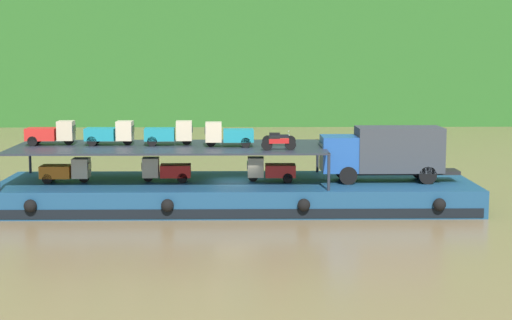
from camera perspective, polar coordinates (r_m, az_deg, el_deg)
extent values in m
plane|color=olive|center=(47.12, -1.38, -3.26)|extent=(400.00, 400.00, 0.00)
cube|color=navy|center=(46.98, -1.38, -2.36)|extent=(26.84, 7.52, 1.50)
cube|color=black|center=(43.35, -1.41, -3.76)|extent=(26.30, 0.06, 0.50)
sphere|color=black|center=(44.47, -15.41, -3.09)|extent=(0.68, 0.68, 0.68)
sphere|color=black|center=(43.25, -6.17, -3.16)|extent=(0.68, 0.68, 0.68)
sphere|color=black|center=(43.19, 3.34, -3.14)|extent=(0.68, 0.68, 0.68)
sphere|color=black|center=(44.30, 12.63, -3.04)|extent=(0.68, 0.68, 0.68)
cube|color=#1E4C99|center=(46.61, 5.78, 0.44)|extent=(2.02, 2.20, 2.00)
cube|color=#192833|center=(46.45, 4.53, 0.87)|extent=(0.08, 1.84, 0.60)
cube|color=#33383D|center=(47.13, 9.89, 0.75)|extent=(4.82, 2.34, 2.50)
cube|color=black|center=(47.30, 9.85, -0.81)|extent=(6.81, 1.44, 0.20)
cylinder|color=black|center=(47.81, 6.09, -0.71)|extent=(1.00, 0.29, 1.00)
cylinder|color=black|center=(45.83, 6.42, -1.08)|extent=(1.00, 0.29, 1.00)
cylinder|color=black|center=(48.59, 11.29, -0.68)|extent=(1.00, 0.29, 1.00)
cylinder|color=black|center=(46.64, 11.83, -1.04)|extent=(1.00, 0.29, 1.00)
cylinder|color=#232833|center=(50.16, 4.29, 0.29)|extent=(0.16, 0.16, 2.00)
cylinder|color=#232833|center=(43.70, 5.07, -0.83)|extent=(0.16, 0.16, 2.00)
cylinder|color=#232833|center=(51.59, -15.43, 0.24)|extent=(0.16, 0.16, 2.00)
cube|color=#232833|center=(46.76, -6.05, 0.90)|extent=(17.64, 6.72, 0.10)
cube|color=orange|center=(47.52, -13.69, -0.78)|extent=(1.73, 1.24, 0.70)
cube|color=beige|center=(47.17, -12.05, -0.55)|extent=(0.92, 1.02, 1.10)
cube|color=#19232D|center=(47.06, -11.49, -0.41)|extent=(0.06, 0.85, 0.38)
cylinder|color=black|center=(47.22, -11.85, -1.21)|extent=(0.56, 0.15, 0.56)
cylinder|color=black|center=(47.17, -14.30, -1.29)|extent=(0.56, 0.15, 0.56)
cylinder|color=black|center=(48.18, -13.99, -1.09)|extent=(0.56, 0.15, 0.56)
cube|color=red|center=(46.69, -5.60, -0.74)|extent=(1.73, 1.25, 0.70)
cube|color=beige|center=(46.76, -7.32, -0.51)|extent=(0.93, 1.02, 1.10)
cube|color=#19232D|center=(46.78, -7.90, -0.38)|extent=(0.06, 0.85, 0.38)
cylinder|color=black|center=(46.85, -7.49, -1.18)|extent=(0.56, 0.16, 0.56)
cylinder|color=black|center=(47.25, -5.08, -1.06)|extent=(0.56, 0.16, 0.56)
cylinder|color=black|center=(46.20, -5.14, -1.27)|extent=(0.56, 0.16, 0.56)
cube|color=red|center=(46.55, 1.70, -0.73)|extent=(1.71, 1.22, 0.70)
cube|color=#C6B793|center=(46.49, -0.02, -0.49)|extent=(0.91, 1.01, 1.10)
cube|color=#19232D|center=(46.48, -0.60, -0.36)|extent=(0.05, 0.85, 0.38)
cylinder|color=black|center=(46.58, -0.21, -1.16)|extent=(0.56, 0.15, 0.56)
cylinder|color=black|center=(47.14, 2.16, -1.06)|extent=(0.56, 0.15, 0.56)
cylinder|color=black|center=(46.10, 2.22, -1.26)|extent=(0.56, 0.15, 0.56)
cube|color=red|center=(48.62, -14.68, 1.75)|extent=(1.71, 1.22, 0.70)
cube|color=#C6B793|center=(48.30, -13.07, 2.01)|extent=(0.91, 1.01, 1.10)
cube|color=#19232D|center=(48.19, -12.52, 2.14)|extent=(0.05, 0.85, 0.38)
cylinder|color=black|center=(48.32, -12.87, 1.36)|extent=(0.56, 0.15, 0.56)
cylinder|color=black|center=(48.23, -15.27, 1.27)|extent=(0.56, 0.15, 0.56)
cylinder|color=black|center=(49.26, -14.98, 1.41)|extent=(0.56, 0.15, 0.56)
cube|color=teal|center=(47.83, -10.75, 1.78)|extent=(1.73, 1.24, 0.70)
cube|color=beige|center=(47.56, -9.10, 2.02)|extent=(0.92, 1.02, 1.10)
cube|color=#19232D|center=(47.47, -8.54, 2.16)|extent=(0.06, 0.85, 0.38)
cylinder|color=black|center=(47.59, -8.91, 1.37)|extent=(0.56, 0.15, 0.56)
cylinder|color=black|center=(47.43, -11.34, 1.29)|extent=(0.56, 0.15, 0.56)
cylinder|color=black|center=(48.46, -11.08, 1.43)|extent=(0.56, 0.15, 0.56)
cube|color=teal|center=(47.25, -6.71, 1.79)|extent=(1.75, 1.27, 0.70)
cube|color=beige|center=(47.17, -5.02, 2.04)|extent=(0.94, 1.04, 1.10)
cube|color=#19232D|center=(47.14, -4.45, 2.18)|extent=(0.08, 0.85, 0.38)
cylinder|color=black|center=(47.22, -4.83, 1.38)|extent=(0.57, 0.16, 0.56)
cylinder|color=black|center=(46.78, -7.23, 1.29)|extent=(0.57, 0.16, 0.56)
cylinder|color=black|center=(47.83, -7.15, 1.43)|extent=(0.57, 0.16, 0.56)
cube|color=teal|center=(46.32, -1.23, 1.72)|extent=(1.73, 1.24, 0.70)
cube|color=beige|center=(46.29, -2.96, 1.96)|extent=(0.92, 1.02, 1.10)
cube|color=#19232D|center=(46.29, -3.55, 2.09)|extent=(0.06, 0.85, 0.38)
cylinder|color=black|center=(46.35, -3.15, 1.28)|extent=(0.56, 0.15, 0.56)
cylinder|color=black|center=(46.89, -0.75, 1.36)|extent=(0.56, 0.15, 0.56)
cylinder|color=black|center=(45.84, -0.72, 1.22)|extent=(0.56, 0.15, 0.56)
cylinder|color=black|center=(44.68, 2.41, 1.06)|extent=(0.61, 0.16, 0.60)
cylinder|color=black|center=(44.49, 0.76, 1.04)|extent=(0.61, 0.16, 0.60)
cube|color=#B21919|center=(44.56, 1.59, 1.33)|extent=(1.12, 0.32, 0.28)
cube|color=black|center=(44.50, 1.27, 1.56)|extent=(0.62, 0.26, 0.12)
cylinder|color=#B2B2B7|center=(44.61, 2.29, 1.76)|extent=(0.10, 0.55, 0.04)
cylinder|color=black|center=(46.56, 2.40, 1.34)|extent=(0.61, 0.16, 0.60)
cylinder|color=black|center=(46.62, 0.81, 1.35)|extent=(0.61, 0.16, 0.60)
cube|color=black|center=(46.56, 1.61, 1.61)|extent=(1.11, 0.31, 0.28)
cube|color=black|center=(46.56, 1.30, 1.84)|extent=(0.62, 0.26, 0.12)
cylinder|color=#B2B2B7|center=(46.50, 2.29, 2.01)|extent=(0.09, 0.55, 0.04)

